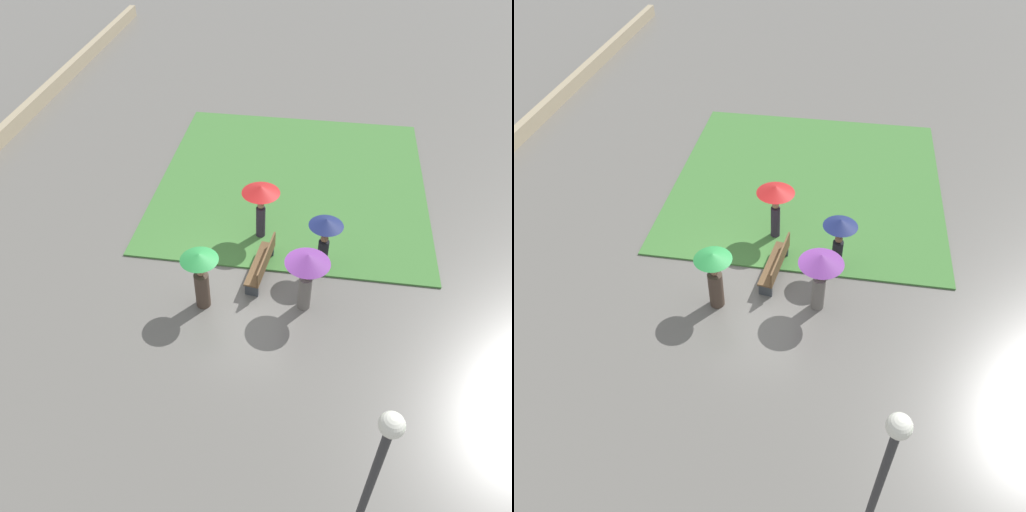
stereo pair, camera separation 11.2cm
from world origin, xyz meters
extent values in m
plane|color=#66635E|center=(0.00, 0.00, 0.00)|extent=(90.00, 90.00, 0.00)
cube|color=#427A38|center=(-5.46, 0.89, 0.03)|extent=(9.34, 9.29, 0.06)
cube|color=brown|center=(-0.61, 0.41, 0.42)|extent=(1.91, 0.66, 0.05)
cube|color=brown|center=(-0.59, 0.59, 0.68)|extent=(1.86, 0.30, 0.45)
cube|color=#383D42|center=(-1.44, 0.53, 0.20)|extent=(0.13, 0.39, 0.40)
cube|color=#383D42|center=(0.21, 0.30, 0.20)|extent=(0.13, 0.39, 0.40)
cylinder|color=#2D2D30|center=(6.43, 2.93, 2.33)|extent=(0.12, 0.12, 4.67)
sphere|color=white|center=(6.43, 2.93, 4.83)|extent=(0.32, 0.32, 0.32)
cylinder|color=#47382D|center=(0.74, -0.94, 0.55)|extent=(0.52, 0.52, 1.11)
sphere|color=#997051|center=(0.74, -0.94, 1.21)|extent=(0.20, 0.20, 0.20)
cylinder|color=#4C4C4F|center=(0.74, -0.94, 1.48)|extent=(0.02, 0.02, 0.35)
cone|color=#237A38|center=(0.74, -0.94, 1.75)|extent=(0.99, 0.99, 0.18)
cylinder|color=black|center=(-1.10, 2.15, 0.53)|extent=(0.39, 0.39, 1.07)
sphere|color=brown|center=(-1.10, 2.15, 1.18)|extent=(0.22, 0.22, 0.22)
cylinder|color=#4C4C4F|center=(-1.10, 2.15, 1.46)|extent=(0.02, 0.02, 0.35)
cone|color=navy|center=(-1.10, 2.15, 1.75)|extent=(0.96, 0.96, 0.21)
cylinder|color=slate|center=(0.42, 1.75, 0.53)|extent=(0.49, 0.49, 1.05)
sphere|color=#997051|center=(0.42, 1.75, 1.16)|extent=(0.20, 0.20, 0.20)
cylinder|color=#4C4C4F|center=(0.42, 1.75, 1.43)|extent=(0.02, 0.02, 0.35)
cone|color=#703389|center=(0.42, 1.75, 1.75)|extent=(1.17, 1.17, 0.28)
cylinder|color=#2D2333|center=(-2.31, 0.19, 0.55)|extent=(0.30, 0.30, 1.11)
sphere|color=#997051|center=(-2.31, 0.19, 1.21)|extent=(0.21, 0.21, 0.21)
cylinder|color=#4C4C4F|center=(-2.31, 0.19, 1.49)|extent=(0.02, 0.02, 0.35)
cone|color=red|center=(-2.31, 0.19, 1.78)|extent=(1.14, 1.14, 0.23)
camera|label=1|loc=(9.54, 1.81, 10.16)|focal=35.00mm
camera|label=2|loc=(9.53, 1.92, 10.16)|focal=35.00mm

